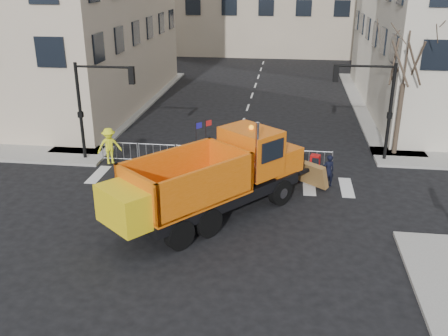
# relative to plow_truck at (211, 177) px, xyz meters

# --- Properties ---
(ground) EXTENTS (120.00, 120.00, 0.00)m
(ground) POSITION_rel_plow_truck_xyz_m (-0.06, -1.57, -1.85)
(ground) COLOR black
(ground) RESTS_ON ground
(sidewalk_back) EXTENTS (64.00, 5.00, 0.15)m
(sidewalk_back) POSITION_rel_plow_truck_xyz_m (-0.06, 6.93, -1.77)
(sidewalk_back) COLOR gray
(sidewalk_back) RESTS_ON ground
(traffic_light_left) EXTENTS (0.18, 0.18, 5.40)m
(traffic_light_left) POSITION_rel_plow_truck_xyz_m (-8.06, 5.93, 0.85)
(traffic_light_left) COLOR black
(traffic_light_left) RESTS_ON ground
(traffic_light_right) EXTENTS (0.18, 0.18, 5.40)m
(traffic_light_right) POSITION_rel_plow_truck_xyz_m (8.44, 7.93, 0.85)
(traffic_light_right) COLOR black
(traffic_light_right) RESTS_ON ground
(crowd_barriers) EXTENTS (12.60, 0.60, 1.10)m
(crowd_barriers) POSITION_rel_plow_truck_xyz_m (-0.81, 6.03, -1.30)
(crowd_barriers) COLOR #9EA0A5
(crowd_barriers) RESTS_ON ground
(street_tree) EXTENTS (3.00, 3.00, 7.50)m
(street_tree) POSITION_rel_plow_truck_xyz_m (9.14, 8.93, 1.90)
(street_tree) COLOR #382B21
(street_tree) RESTS_ON ground
(plow_truck) EXTENTS (9.06, 10.05, 4.16)m
(plow_truck) POSITION_rel_plow_truck_xyz_m (0.00, 0.00, 0.00)
(plow_truck) COLOR black
(plow_truck) RESTS_ON ground
(cop_a) EXTENTS (0.69, 0.57, 1.62)m
(cop_a) POSITION_rel_plow_truck_xyz_m (5.11, 3.99, -1.04)
(cop_a) COLOR black
(cop_a) RESTS_ON ground
(cop_b) EXTENTS (0.96, 0.85, 1.66)m
(cop_b) POSITION_rel_plow_truck_xyz_m (2.86, 4.87, -1.02)
(cop_b) COLOR black
(cop_b) RESTS_ON ground
(cop_c) EXTENTS (0.78, 1.04, 1.64)m
(cop_c) POSITION_rel_plow_truck_xyz_m (2.39, 3.82, -1.03)
(cop_c) COLOR black
(cop_c) RESTS_ON ground
(worker) EXTENTS (1.47, 1.26, 1.97)m
(worker) POSITION_rel_plow_truck_xyz_m (-6.33, 5.23, -0.71)
(worker) COLOR yellow
(worker) RESTS_ON sidewalk_back
(newspaper_box) EXTENTS (0.54, 0.51, 1.10)m
(newspaper_box) POSITION_rel_plow_truck_xyz_m (4.51, 4.93, -1.15)
(newspaper_box) COLOR #B30D0E
(newspaper_box) RESTS_ON sidewalk_back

